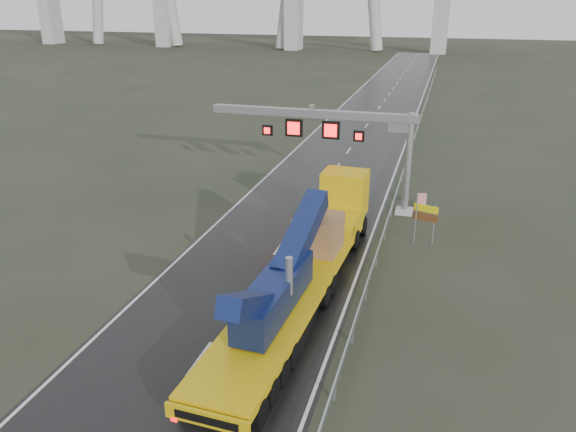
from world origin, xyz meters
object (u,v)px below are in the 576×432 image
(exit_sign_pair, at_px, (425,217))
(striped_barrier, at_px, (422,201))
(sign_gantry, at_px, (341,132))
(heavy_haul_truck, at_px, (311,250))

(exit_sign_pair, bearing_deg, striped_barrier, 112.25)
(exit_sign_pair, xyz_separation_m, striped_barrier, (-0.51, 6.68, -1.34))
(sign_gantry, distance_m, exit_sign_pair, 9.04)
(heavy_haul_truck, bearing_deg, striped_barrier, 72.25)
(sign_gantry, distance_m, striped_barrier, 7.93)
(heavy_haul_truck, bearing_deg, sign_gantry, 96.83)
(sign_gantry, relative_size, heavy_haul_truck, 0.70)
(striped_barrier, bearing_deg, heavy_haul_truck, -126.63)
(heavy_haul_truck, distance_m, exit_sign_pair, 8.79)
(striped_barrier, bearing_deg, sign_gantry, 178.45)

